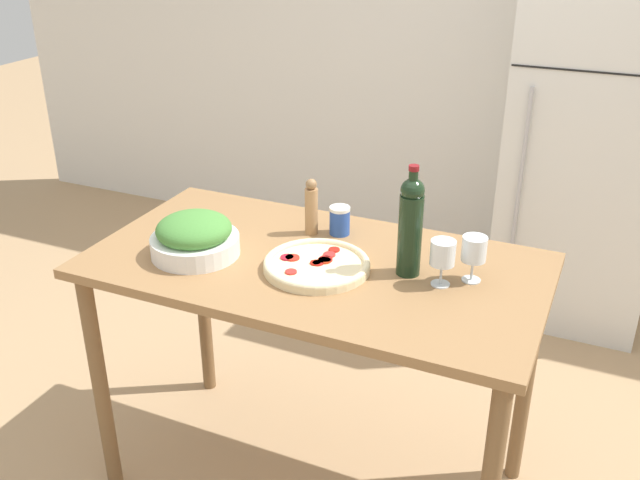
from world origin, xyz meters
The scene contains 11 objects.
ground_plane centered at (0.00, 0.00, 0.00)m, with size 14.00×14.00×0.00m, color tan.
wall_back centered at (0.00, 2.15, 1.30)m, with size 6.40×0.08×2.60m.
refrigerator centered at (0.71, 1.75, 0.94)m, with size 0.75×0.72×1.88m.
prep_counter centered at (0.00, 0.00, 0.83)m, with size 1.50×0.79×0.95m.
wine_bottle centered at (0.30, 0.04, 1.12)m, with size 0.08×0.08×0.36m.
wine_glass_near centered at (0.42, 0.01, 1.06)m, with size 0.08×0.08×0.15m.
wine_glass_far centered at (0.50, 0.08, 1.06)m, with size 0.08×0.08×0.15m.
pepper_mill centered at (-0.10, 0.19, 1.05)m, with size 0.05×0.05×0.21m.
salad_bowl centered at (-0.39, -0.12, 1.02)m, with size 0.30×0.30×0.14m.
homemade_pizza centered at (0.03, -0.05, 0.97)m, with size 0.34×0.34×0.03m.
salt_canister centered at (-0.01, 0.23, 1.00)m, with size 0.07×0.07×0.10m.
Camera 1 is at (0.86, -1.90, 2.03)m, focal length 40.00 mm.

